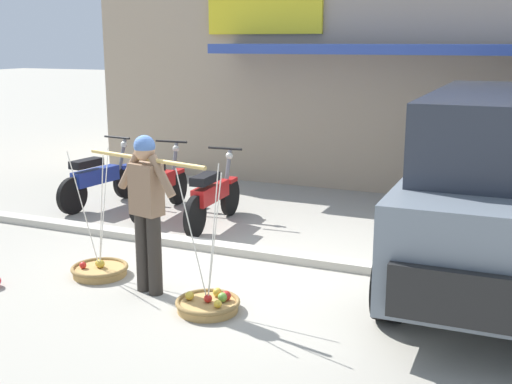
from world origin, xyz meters
The scene contains 10 objects.
ground_plane centered at (0.00, 0.00, 0.00)m, with size 90.00×90.00×0.00m, color #9E998C.
sidewalk_curb centered at (0.00, 0.70, 0.05)m, with size 20.00×0.24×0.10m, color #BAB4A5.
fruit_vendor centered at (-0.41, -0.85, 0.98)m, with size 1.62×0.43×1.70m.
fruit_basket_left_side centered at (0.39, -1.04, 0.08)m, with size 0.65×0.65×1.45m.
fruit_basket_right_side centered at (-1.22, -0.65, 0.07)m, with size 0.65×0.65×1.45m.
motorcycle_nearest_shop centered at (-3.20, 1.98, 0.45)m, with size 0.54×1.82×1.09m.
motorcycle_second_in_row centered at (-2.04, 1.96, 0.45)m, with size 0.54×1.82×1.09m.
motorcycle_third_in_row centered at (-0.97, 1.69, 0.45)m, with size 0.54×1.82×1.09m.
parked_truck centered at (3.02, 1.02, 1.13)m, with size 2.21×4.84×2.10m.
storefront_building centered at (1.48, 7.22, 2.10)m, with size 13.00×6.00×4.20m.
Camera 1 is at (3.25, -6.34, 2.62)m, focal length 45.35 mm.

